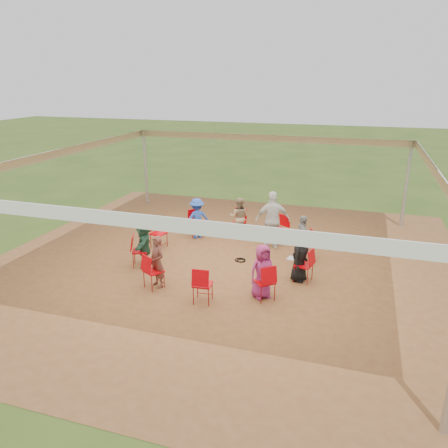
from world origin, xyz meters
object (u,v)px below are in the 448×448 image
(chair_3, at_px, (240,222))
(laptop, at_px, (294,257))
(chair_6, at_px, (140,251))
(person_seated_6, at_px, (262,271))
(chair_4, at_px, (196,224))
(person_seated_5, at_px, (157,262))
(chair_0, at_px, (304,265))
(chair_9, at_px, (265,282))
(standing_person, at_px, (273,220))
(cable_coil, at_px, (241,260))
(chair_5, at_px, (159,234))
(chair_7, at_px, (154,271))
(chair_1, at_px, (306,245))
(person_seated_4, at_px, (144,243))
(person_seated_1, at_px, (302,238))
(person_seated_3, at_px, (197,218))
(chair_2, at_px, (280,230))
(person_seated_2, at_px, (239,217))
(chair_8, at_px, (203,285))

(chair_3, bearing_deg, laptop, 123.30)
(chair_6, relative_size, person_seated_6, 0.68)
(chair_4, height_order, person_seated_5, person_seated_5)
(chair_0, xyz_separation_m, chair_9, (-0.74, -1.25, 0.00))
(standing_person, bearing_deg, cable_coil, 44.29)
(chair_5, xyz_separation_m, person_seated_6, (3.77, -2.20, 0.22))
(person_seated_6, relative_size, laptop, 3.96)
(chair_7, xyz_separation_m, person_seated_5, (0.06, 0.10, 0.22))
(chair_0, xyz_separation_m, person_seated_6, (-0.82, -1.16, 0.22))
(chair_3, bearing_deg, chair_1, 144.00)
(chair_5, height_order, chair_9, same)
(person_seated_4, distance_m, standing_person, 3.94)
(person_seated_1, relative_size, person_seated_3, 1.00)
(chair_2, height_order, person_seated_5, person_seated_5)
(chair_2, xyz_separation_m, laptop, (0.81, -2.48, 0.17))
(person_seated_2, bearing_deg, chair_6, 52.91)
(chair_1, height_order, chair_7, same)
(person_seated_1, height_order, cable_coil, person_seated_1)
(chair_0, relative_size, person_seated_4, 0.68)
(person_seated_2, distance_m, person_seated_5, 4.25)
(chair_2, bearing_deg, chair_9, 126.00)
(chair_0, bearing_deg, laptop, 90.00)
(chair_2, bearing_deg, person_seated_1, 157.40)
(person_seated_1, xyz_separation_m, person_seated_2, (-2.26, 1.34, 0.00))
(person_seated_6, bearing_deg, standing_person, 56.31)
(chair_3, bearing_deg, chair_0, 126.00)
(person_seated_3, bearing_deg, chair_9, 90.00)
(chair_4, xyz_separation_m, person_seated_4, (-0.50, -2.65, 0.22))
(chair_7, xyz_separation_m, person_seated_1, (3.26, 2.91, 0.22))
(person_seated_4, bearing_deg, person_seated_6, 54.00)
(person_seated_2, distance_m, person_seated_6, 4.25)
(chair_9, relative_size, person_seated_4, 0.68)
(chair_2, relative_size, chair_6, 1.00)
(chair_3, height_order, chair_7, same)
(chair_3, bearing_deg, person_seated_6, 107.51)
(chair_1, relative_size, chair_7, 1.00)
(chair_8, bearing_deg, laptop, 41.11)
(chair_5, distance_m, person_seated_6, 4.37)
(chair_1, xyz_separation_m, standing_person, (-1.12, 0.60, 0.45))
(person_seated_3, distance_m, person_seated_4, 2.63)
(chair_2, bearing_deg, person_seated_2, 22.60)
(chair_8, distance_m, person_seated_6, 1.44)
(chair_7, relative_size, person_seated_4, 0.68)
(cable_coil, xyz_separation_m, laptop, (1.61, -0.71, 0.60))
(chair_5, bearing_deg, chair_6, 18.00)
(chair_2, bearing_deg, chair_4, 36.00)
(chair_5, bearing_deg, chair_9, 72.00)
(chair_3, relative_size, chair_4, 1.00)
(chair_0, height_order, chair_8, same)
(chair_7, distance_m, person_seated_5, 0.25)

